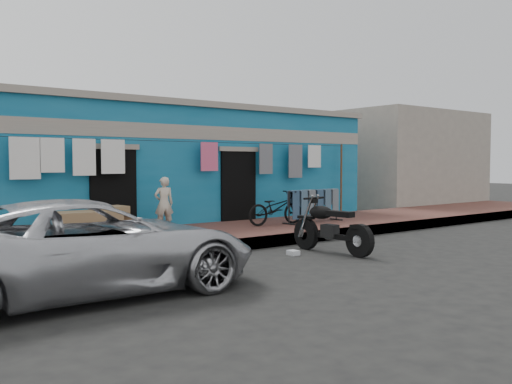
% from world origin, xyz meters
% --- Properties ---
extents(ground, '(80.00, 80.00, 0.00)m').
position_xyz_m(ground, '(0.00, 0.00, 0.00)').
color(ground, black).
rests_on(ground, ground).
extents(sidewalk, '(28.00, 3.00, 0.25)m').
position_xyz_m(sidewalk, '(0.00, 3.00, 0.12)').
color(sidewalk, brown).
rests_on(sidewalk, ground).
extents(curb, '(28.00, 0.10, 0.25)m').
position_xyz_m(curb, '(0.00, 1.55, 0.12)').
color(curb, gray).
rests_on(curb, ground).
extents(building, '(12.20, 5.20, 3.36)m').
position_xyz_m(building, '(-0.00, 6.99, 1.69)').
color(building, '#115E87').
rests_on(building, ground).
extents(neighbor_right, '(6.00, 5.00, 3.80)m').
position_xyz_m(neighbor_right, '(11.00, 7.00, 1.90)').
color(neighbor_right, '#9E9384').
rests_on(neighbor_right, ground).
extents(clothesline, '(10.06, 0.06, 2.10)m').
position_xyz_m(clothesline, '(-0.49, 4.25, 1.80)').
color(clothesline, brown).
rests_on(clothesline, sidewalk).
extents(car, '(4.79, 2.26, 1.34)m').
position_xyz_m(car, '(-4.50, -0.18, 0.67)').
color(car, '#B7B7BC').
rests_on(car, ground).
extents(seated_person, '(0.49, 0.38, 1.21)m').
position_xyz_m(seated_person, '(-1.31, 3.73, 0.86)').
color(seated_person, beige).
rests_on(seated_person, sidewalk).
extents(bicycle, '(1.61, 0.67, 1.02)m').
position_xyz_m(bicycle, '(1.39, 3.01, 0.76)').
color(bicycle, black).
rests_on(bicycle, sidewalk).
extents(motorcycle, '(0.95, 1.80, 1.08)m').
position_xyz_m(motorcycle, '(0.52, 0.23, 0.54)').
color(motorcycle, black).
rests_on(motorcycle, ground).
extents(charpoy, '(1.80, 0.92, 0.59)m').
position_xyz_m(charpoy, '(-3.01, 3.56, 0.55)').
color(charpoy, brown).
rests_on(charpoy, sidewalk).
extents(jeans_rack, '(1.84, 0.47, 0.87)m').
position_xyz_m(jeans_rack, '(2.54, 2.88, 0.69)').
color(jeans_rack, black).
rests_on(jeans_rack, sidewalk).
extents(litter_a, '(0.23, 0.20, 0.09)m').
position_xyz_m(litter_a, '(-0.96, 1.20, 0.05)').
color(litter_a, silver).
rests_on(litter_a, ground).
extents(litter_b, '(0.16, 0.19, 0.08)m').
position_xyz_m(litter_b, '(0.81, 1.20, 0.04)').
color(litter_b, silver).
rests_on(litter_b, ground).
extents(litter_c, '(0.20, 0.24, 0.09)m').
position_xyz_m(litter_c, '(-0.23, 0.52, 0.04)').
color(litter_c, silver).
rests_on(litter_c, ground).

